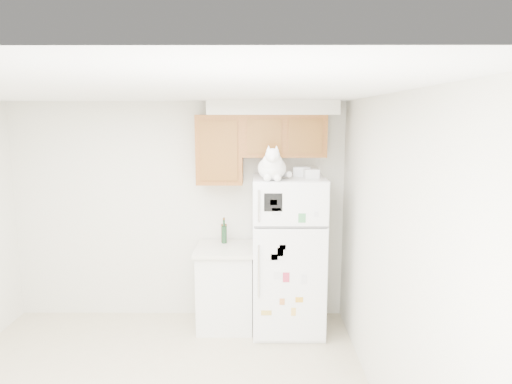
{
  "coord_description": "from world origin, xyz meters",
  "views": [
    {
      "loc": [
        0.92,
        -3.16,
        2.33
      ],
      "look_at": [
        0.9,
        1.55,
        1.55
      ],
      "focal_mm": 32.0,
      "sensor_mm": 36.0,
      "label": 1
    }
  ],
  "objects_px": {
    "base_counter": "(226,286)",
    "bottle_green": "(224,232)",
    "cat": "(272,167)",
    "storage_box_back": "(302,172)",
    "bottle_amber": "(224,230)",
    "refrigerator": "(288,255)",
    "storage_box_front": "(311,174)"
  },
  "relations": [
    {
      "from": "base_counter",
      "to": "bottle_green",
      "type": "relative_size",
      "value": 3.47
    },
    {
      "from": "base_counter",
      "to": "cat",
      "type": "relative_size",
      "value": 1.8
    },
    {
      "from": "storage_box_back",
      "to": "bottle_amber",
      "type": "height_order",
      "value": "storage_box_back"
    },
    {
      "from": "refrigerator",
      "to": "storage_box_front",
      "type": "distance_m",
      "value": 0.92
    },
    {
      "from": "cat",
      "to": "bottle_amber",
      "type": "xyz_separation_m",
      "value": [
        -0.53,
        0.48,
        -0.77
      ]
    },
    {
      "from": "base_counter",
      "to": "bottle_amber",
      "type": "distance_m",
      "value": 0.63
    },
    {
      "from": "bottle_green",
      "to": "bottle_amber",
      "type": "xyz_separation_m",
      "value": [
        -0.0,
        0.04,
        0.01
      ]
    },
    {
      "from": "base_counter",
      "to": "storage_box_back",
      "type": "relative_size",
      "value": 5.11
    },
    {
      "from": "base_counter",
      "to": "storage_box_back",
      "type": "bearing_deg",
      "value": 0.59
    },
    {
      "from": "storage_box_back",
      "to": "storage_box_front",
      "type": "height_order",
      "value": "storage_box_back"
    },
    {
      "from": "refrigerator",
      "to": "cat",
      "type": "height_order",
      "value": "cat"
    },
    {
      "from": "refrigerator",
      "to": "base_counter",
      "type": "relative_size",
      "value": 1.85
    },
    {
      "from": "refrigerator",
      "to": "base_counter",
      "type": "distance_m",
      "value": 0.79
    },
    {
      "from": "cat",
      "to": "bottle_green",
      "type": "distance_m",
      "value": 1.04
    },
    {
      "from": "cat",
      "to": "bottle_green",
      "type": "height_order",
      "value": "cat"
    },
    {
      "from": "base_counter",
      "to": "storage_box_front",
      "type": "height_order",
      "value": "storage_box_front"
    },
    {
      "from": "refrigerator",
      "to": "cat",
      "type": "relative_size",
      "value": 3.32
    },
    {
      "from": "base_counter",
      "to": "storage_box_front",
      "type": "xyz_separation_m",
      "value": [
        0.92,
        -0.13,
        1.28
      ]
    },
    {
      "from": "refrigerator",
      "to": "bottle_green",
      "type": "xyz_separation_m",
      "value": [
        -0.71,
        0.22,
        0.2
      ]
    },
    {
      "from": "base_counter",
      "to": "bottle_green",
      "type": "xyz_separation_m",
      "value": [
        -0.02,
        0.14,
        0.59
      ]
    },
    {
      "from": "base_counter",
      "to": "bottle_green",
      "type": "height_order",
      "value": "bottle_green"
    },
    {
      "from": "cat",
      "to": "bottle_green",
      "type": "xyz_separation_m",
      "value": [
        -0.53,
        0.44,
        -0.78
      ]
    },
    {
      "from": "storage_box_back",
      "to": "bottle_green",
      "type": "xyz_separation_m",
      "value": [
        -0.86,
        0.14,
        -0.7
      ]
    },
    {
      "from": "cat",
      "to": "storage_box_front",
      "type": "height_order",
      "value": "cat"
    },
    {
      "from": "refrigerator",
      "to": "base_counter",
      "type": "xyz_separation_m",
      "value": [
        -0.69,
        0.07,
        -0.39
      ]
    },
    {
      "from": "storage_box_back",
      "to": "bottle_amber",
      "type": "relative_size",
      "value": 0.63
    },
    {
      "from": "storage_box_front",
      "to": "bottle_green",
      "type": "xyz_separation_m",
      "value": [
        -0.94,
        0.28,
        -0.69
      ]
    },
    {
      "from": "base_counter",
      "to": "cat",
      "type": "distance_m",
      "value": 1.49
    },
    {
      "from": "storage_box_back",
      "to": "storage_box_front",
      "type": "relative_size",
      "value": 1.2
    },
    {
      "from": "bottle_amber",
      "to": "cat",
      "type": "bearing_deg",
      "value": -42.06
    },
    {
      "from": "storage_box_back",
      "to": "base_counter",
      "type": "bearing_deg",
      "value": -167.12
    },
    {
      "from": "refrigerator",
      "to": "storage_box_back",
      "type": "xyz_separation_m",
      "value": [
        0.15,
        0.08,
        0.9
      ]
    }
  ]
}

